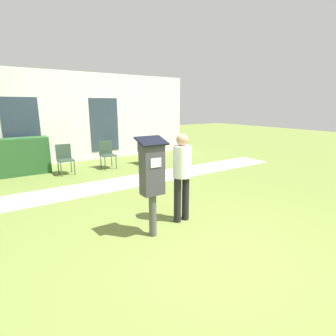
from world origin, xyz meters
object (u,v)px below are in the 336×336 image
outdoor_chair_left (65,157)px  outdoor_chair_right (145,149)px  person_standing (182,171)px  outdoor_chair_middle (107,152)px  parking_meter (152,174)px

outdoor_chair_left → outdoor_chair_right: (2.68, -0.13, 0.00)m
person_standing → outdoor_chair_left: person_standing is taller
outdoor_chair_left → outdoor_chair_middle: bearing=20.6°
outdoor_chair_left → outdoor_chair_right: size_ratio=1.00×
outdoor_chair_middle → person_standing: bearing=-86.5°
outdoor_chair_left → outdoor_chair_right: bearing=17.3°
parking_meter → outdoor_chair_middle: parking_meter is taller
parking_meter → outdoor_chair_left: size_ratio=1.77×
person_standing → outdoor_chair_middle: bearing=66.4°
outdoor_chair_left → person_standing: bearing=-58.7°
parking_meter → outdoor_chair_right: (2.48, 4.71, -0.49)m
person_standing → outdoor_chair_middle: (0.42, 4.65, -0.40)m
person_standing → outdoor_chair_middle: person_standing is taller
parking_meter → outdoor_chair_left: bearing=92.3°
parking_meter → outdoor_chair_middle: size_ratio=1.77×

